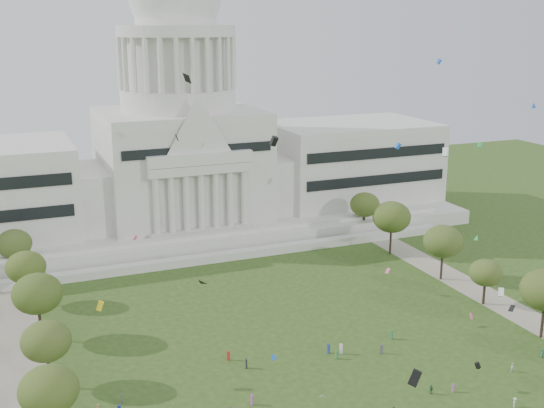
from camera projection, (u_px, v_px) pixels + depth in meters
capitol at (181, 152)px, 193.87m from camera, size 160.00×64.50×91.30m
path_left at (27, 403)px, 107.29m from camera, size 8.00×160.00×0.04m
path_right at (511, 309)px, 142.50m from camera, size 8.00×160.00×0.04m
row_tree_l_2 at (49, 390)px, 94.83m from camera, size 8.42×8.42×11.97m
row_tree_l_3 at (46, 341)px, 110.11m from camera, size 8.12×8.12×11.55m
row_tree_r_3 at (486, 273)px, 143.37m from camera, size 7.01×7.01×9.98m
row_tree_l_4 at (37, 294)px, 126.35m from camera, size 9.29×9.29×13.21m
row_tree_r_4 at (443, 241)px, 156.84m from camera, size 9.19×9.19×13.06m
row_tree_l_5 at (26, 267)px, 142.80m from camera, size 8.33×8.33×11.85m
row_tree_r_5 at (392, 217)px, 174.22m from camera, size 9.82×9.82×13.96m
row_tree_l_6 at (14, 244)px, 158.44m from camera, size 8.19×8.19×11.64m
row_tree_r_6 at (365, 205)px, 191.52m from camera, size 8.42×8.42×11.97m
person_0 at (542, 353)px, 121.92m from camera, size 0.84×0.90×1.54m
person_2 at (513, 367)px, 116.85m from camera, size 0.92×0.75×1.63m
person_9 at (515, 402)px, 106.06m from camera, size 1.18×1.05×1.64m
person_10 at (431, 389)px, 109.82m from camera, size 0.72×1.06×1.65m
distant_crowd at (262, 403)px, 105.81m from camera, size 55.80×36.58×1.95m
kite_swarm at (392, 228)px, 98.91m from camera, size 78.74×104.05×63.62m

